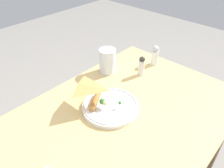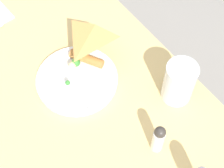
{
  "view_description": "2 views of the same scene",
  "coord_description": "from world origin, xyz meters",
  "px_view_note": "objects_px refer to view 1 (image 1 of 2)",
  "views": [
    {
      "loc": [
        -0.41,
        -0.37,
        1.28
      ],
      "look_at": [
        0.11,
        0.11,
        0.76
      ],
      "focal_mm": 35.0,
      "sensor_mm": 36.0,
      "label": 1
    },
    {
      "loc": [
        0.52,
        -0.16,
        1.47
      ],
      "look_at": [
        0.13,
        0.11,
        0.75
      ],
      "focal_mm": 55.0,
      "sensor_mm": 36.0,
      "label": 2
    }
  ],
  "objects_px": {
    "plate_pizza": "(110,106)",
    "salt_shaker": "(155,55)",
    "milk_glass": "(107,62)",
    "dining_table": "(112,143)",
    "pepper_shaker": "(142,66)"
  },
  "relations": [
    {
      "from": "plate_pizza",
      "to": "salt_shaker",
      "type": "bearing_deg",
      "value": 8.92
    },
    {
      "from": "milk_glass",
      "to": "dining_table",
      "type": "bearing_deg",
      "value": -133.53
    },
    {
      "from": "salt_shaker",
      "to": "pepper_shaker",
      "type": "relative_size",
      "value": 1.06
    },
    {
      "from": "dining_table",
      "to": "pepper_shaker",
      "type": "bearing_deg",
      "value": 18.95
    },
    {
      "from": "dining_table",
      "to": "pepper_shaker",
      "type": "relative_size",
      "value": 10.86
    },
    {
      "from": "dining_table",
      "to": "salt_shaker",
      "type": "height_order",
      "value": "salt_shaker"
    },
    {
      "from": "dining_table",
      "to": "plate_pizza",
      "type": "bearing_deg",
      "value": 50.21
    },
    {
      "from": "dining_table",
      "to": "milk_glass",
      "type": "height_order",
      "value": "milk_glass"
    },
    {
      "from": "dining_table",
      "to": "milk_glass",
      "type": "xyz_separation_m",
      "value": [
        0.23,
        0.24,
        0.17
      ]
    },
    {
      "from": "dining_table",
      "to": "milk_glass",
      "type": "bearing_deg",
      "value": 46.47
    },
    {
      "from": "milk_glass",
      "to": "salt_shaker",
      "type": "bearing_deg",
      "value": -31.1
    },
    {
      "from": "dining_table",
      "to": "salt_shaker",
      "type": "distance_m",
      "value": 0.49
    },
    {
      "from": "plate_pizza",
      "to": "salt_shaker",
      "type": "relative_size",
      "value": 2.14
    },
    {
      "from": "dining_table",
      "to": "pepper_shaker",
      "type": "xyz_separation_m",
      "value": [
        0.32,
        0.11,
        0.17
      ]
    },
    {
      "from": "plate_pizza",
      "to": "pepper_shaker",
      "type": "height_order",
      "value": "pepper_shaker"
    }
  ]
}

